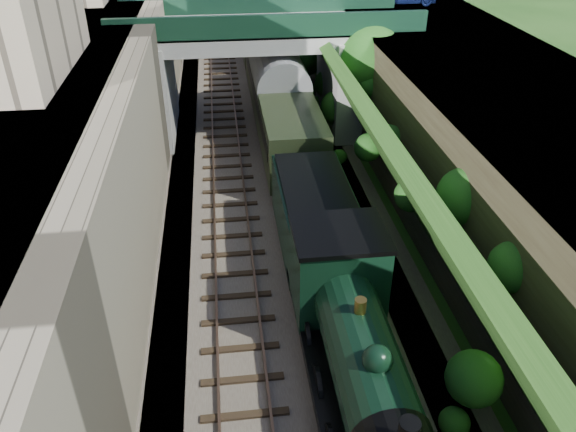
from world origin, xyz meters
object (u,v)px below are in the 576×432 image
object	(u,v)px
road_bridge	(273,62)
locomotive	(358,354)
tree	(372,62)
tender	(314,221)

from	to	relation	value
road_bridge	locomotive	size ratio (longest dim) A/B	1.56
tree	tender	distance (m)	11.74
tree	tender	bearing A→B (deg)	-114.56
locomotive	tender	world-z (taller)	locomotive
road_bridge	tree	size ratio (longest dim) A/B	2.42
tree	locomotive	size ratio (longest dim) A/B	0.65
road_bridge	locomotive	bearing A→B (deg)	-89.28
road_bridge	locomotive	xyz separation A→B (m)	(0.26, -20.37, -2.18)
road_bridge	tender	world-z (taller)	road_bridge
road_bridge	locomotive	distance (m)	20.49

